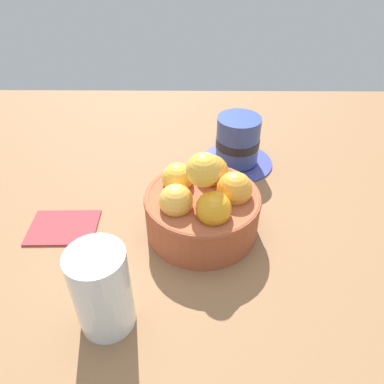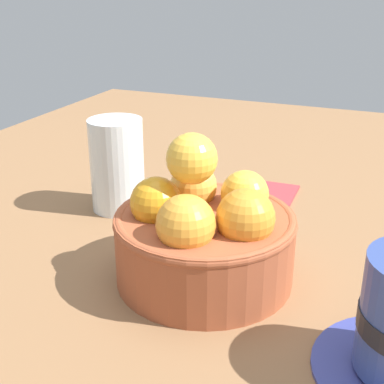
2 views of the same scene
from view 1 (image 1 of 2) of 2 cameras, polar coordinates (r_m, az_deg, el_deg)
name	(u,v)px [view 1 (image 1 of 2)]	position (r cm, az deg, el deg)	size (l,w,h in cm)	color
ground_plane	(201,241)	(54.03, 1.48, -7.66)	(138.36, 99.66, 4.86)	brown
terracotta_bowl	(203,205)	(49.32, 1.69, -2.04)	(15.68, 15.68, 13.22)	#9E4C2D
coffee_cup	(237,144)	(64.15, 7.11, 7.52)	(12.88, 12.88, 8.84)	#373F8C
water_glass	(102,290)	(39.80, -13.87, -14.66)	(6.04, 6.04, 10.48)	silver
folded_napkin	(64,224)	(55.69, -19.32, -4.78)	(9.54, 7.12, 0.60)	#B23338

